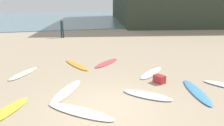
# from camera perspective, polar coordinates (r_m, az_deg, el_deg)

# --- Properties ---
(ground_plane) EXTENTS (120.00, 120.00, 0.00)m
(ground_plane) POSITION_cam_1_polar(r_m,az_deg,el_deg) (7.22, -1.39, -12.07)
(ground_plane) COLOR tan
(ocean_water) EXTENTS (120.00, 40.00, 0.08)m
(ocean_water) POSITION_cam_1_polar(r_m,az_deg,el_deg) (45.95, -13.28, 11.91)
(ocean_water) COLOR slate
(ocean_water) RESTS_ON ground_plane
(surfboard_1) EXTENTS (1.63, 2.35, 0.08)m
(surfboard_1) POSITION_cam_1_polar(r_m,az_deg,el_deg) (8.54, -12.23, -7.43)
(surfboard_1) COLOR white
(surfboard_1) RESTS_ON ground_plane
(surfboard_2) EXTENTS (1.35, 2.49, 0.07)m
(surfboard_2) POSITION_cam_1_polar(r_m,az_deg,el_deg) (11.81, -9.61, -0.50)
(surfboard_2) COLOR orange
(surfboard_2) RESTS_ON ground_plane
(surfboard_3) EXTENTS (1.45, 1.96, 0.08)m
(surfboard_3) POSITION_cam_1_polar(r_m,az_deg,el_deg) (7.76, -26.67, -11.49)
(surfboard_3) COLOR yellow
(surfboard_3) RESTS_ON ground_plane
(surfboard_4) EXTENTS (1.48, 2.03, 0.08)m
(surfboard_4) POSITION_cam_1_polar(r_m,az_deg,el_deg) (11.17, -22.87, -2.59)
(surfboard_4) COLOR #E8EEC7
(surfboard_4) RESTS_ON ground_plane
(surfboard_5) EXTENTS (1.07, 2.53, 0.08)m
(surfboard_5) POSITION_cam_1_polar(r_m,az_deg,el_deg) (8.94, 22.01, -7.20)
(surfboard_5) COLOR #4791DB
(surfboard_5) RESTS_ON ground_plane
(surfboard_6) EXTENTS (2.04, 1.88, 0.07)m
(surfboard_6) POSITION_cam_1_polar(r_m,az_deg,el_deg) (10.60, 10.71, -2.58)
(surfboard_6) COLOR white
(surfboard_6) RESTS_ON ground_plane
(surfboard_7) EXTENTS (1.93, 1.87, 0.07)m
(surfboard_7) POSITION_cam_1_polar(r_m,az_deg,el_deg) (12.03, -1.48, 0.05)
(surfboard_7) COLOR #DA474C
(surfboard_7) RESTS_ON ground_plane
(surfboard_8) EXTENTS (1.82, 1.73, 0.09)m
(surfboard_8) POSITION_cam_1_polar(r_m,az_deg,el_deg) (8.11, 9.59, -8.60)
(surfboard_8) COLOR white
(surfboard_8) RESTS_ON ground_plane
(surfboard_9) EXTENTS (2.26, 2.06, 0.07)m
(surfboard_9) POSITION_cam_1_polar(r_m,az_deg,el_deg) (7.01, -8.83, -12.90)
(surfboard_9) COLOR silver
(surfboard_9) RESTS_ON ground_plane
(beachgoer_near) EXTENTS (0.37, 0.37, 1.76)m
(beachgoer_near) POSITION_cam_1_polar(r_m,az_deg,el_deg) (21.01, -13.46, 9.38)
(beachgoer_near) COLOR #1E3342
(beachgoer_near) RESTS_ON ground_plane
(beach_cooler) EXTENTS (0.49, 0.57, 0.34)m
(beach_cooler) POSITION_cam_1_polar(r_m,az_deg,el_deg) (9.42, 12.76, -4.29)
(beach_cooler) COLOR #B2282D
(beach_cooler) RESTS_ON ground_plane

